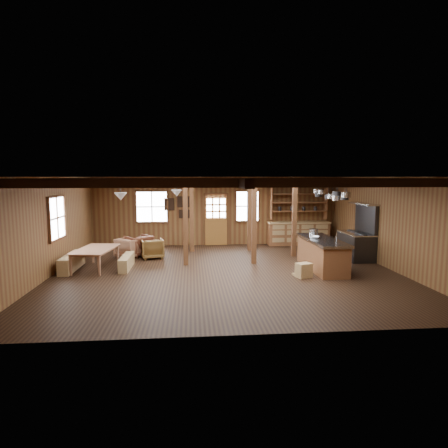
{
  "coord_description": "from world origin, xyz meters",
  "views": [
    {
      "loc": [
        -1.01,
        -10.81,
        2.8
      ],
      "look_at": [
        -0.03,
        0.39,
        1.38
      ],
      "focal_mm": 30.0,
      "sensor_mm": 36.0,
      "label": 1
    }
  ],
  "objects": [
    {
      "name": "bench_aisle",
      "position": [
        -3.01,
        0.68,
        0.2
      ],
      "size": [
        0.27,
        1.44,
        0.4
      ],
      "primitive_type": "cube",
      "color": "#9A7946",
      "rests_on": "floor"
    },
    {
      "name": "bench_wall",
      "position": [
        -4.65,
        0.68,
        0.23
      ],
      "size": [
        0.32,
        1.7,
        0.47
      ],
      "primitive_type": "cube",
      "color": "#9A7946",
      "rests_on": "floor"
    },
    {
      "name": "window_left",
      "position": [
        -4.96,
        0.5,
        1.6
      ],
      "size": [
        0.14,
        1.24,
        1.32
      ],
      "color": "white",
      "rests_on": "wall_back"
    },
    {
      "name": "armchair_c",
      "position": [
        -3.18,
        2.26,
        0.35
      ],
      "size": [
        1.03,
        1.03,
        0.69
      ],
      "primitive_type": "imported",
      "rotation": [
        0.0,
        0.0,
        2.61
      ],
      "color": "#8F5E41",
      "rests_on": "floor"
    },
    {
      "name": "armchair_b",
      "position": [
        -2.37,
        2.08,
        0.34
      ],
      "size": [
        0.87,
        0.89,
        0.68
      ],
      "primitive_type": "imported",
      "rotation": [
        0.0,
        0.0,
        3.37
      ],
      "color": "brown",
      "rests_on": "floor"
    },
    {
      "name": "notice_boards",
      "position": [
        -1.5,
        4.46,
        1.64
      ],
      "size": [
        1.08,
        0.03,
        0.9
      ],
      "color": "silver",
      "rests_on": "wall_back"
    },
    {
      "name": "bowl",
      "position": [
        2.72,
        0.15,
        0.98
      ],
      "size": [
        0.38,
        0.38,
        0.07
      ],
      "primitive_type": "imported",
      "rotation": [
        0.0,
        0.0,
        -0.43
      ],
      "color": "silver",
      "rests_on": "kitchen_island"
    },
    {
      "name": "commercial_range",
      "position": [
        4.65,
        1.36,
        0.62
      ],
      "size": [
        0.8,
        1.56,
        1.92
      ],
      "color": "#2B2A2D",
      "rests_on": "floor"
    },
    {
      "name": "armchair_a",
      "position": [
        -2.89,
        2.55,
        0.37
      ],
      "size": [
        1.12,
        1.13,
        0.74
      ],
      "primitive_type": "imported",
      "rotation": [
        0.0,
        0.0,
        3.84
      ],
      "color": "brown",
      "rests_on": "floor"
    },
    {
      "name": "step_stool",
      "position": [
        2.11,
        -0.82,
        0.2
      ],
      "size": [
        0.54,
        0.46,
        0.4
      ],
      "primitive_type": "cube",
      "rotation": [
        0.0,
        0.0,
        0.34
      ],
      "color": "#9A7946",
      "rests_on": "floor"
    },
    {
      "name": "back_counter",
      "position": [
        3.4,
        4.2,
        0.6
      ],
      "size": [
        2.55,
        0.6,
        2.45
      ],
      "color": "brown",
      "rests_on": "floor"
    },
    {
      "name": "room",
      "position": [
        0.0,
        0.0,
        1.4
      ],
      "size": [
        10.04,
        9.04,
        2.84
      ],
      "color": "black",
      "rests_on": "ground"
    },
    {
      "name": "pot_rack",
      "position": [
        3.23,
        0.22,
        2.27
      ],
      "size": [
        0.4,
        3.0,
        0.46
      ],
      "color": "#2B2A2D",
      "rests_on": "ceiling"
    },
    {
      "name": "window_back_right",
      "position": [
        1.3,
        4.46,
        1.6
      ],
      "size": [
        1.02,
        0.06,
        1.32
      ],
      "color": "white",
      "rests_on": "wall_back"
    },
    {
      "name": "dining_table",
      "position": [
        -3.9,
        0.68,
        0.32
      ],
      "size": [
        1.23,
        1.92,
        0.63
      ],
      "primitive_type": "imported",
      "rotation": [
        0.0,
        0.0,
        1.44
      ],
      "color": "#9C6647",
      "rests_on": "floor"
    },
    {
      "name": "window_back_left",
      "position": [
        -2.6,
        4.46,
        1.6
      ],
      "size": [
        1.32,
        0.06,
        1.32
      ],
      "color": "white",
      "rests_on": "wall_back"
    },
    {
      "name": "kitchen_island",
      "position": [
        2.93,
        0.05,
        0.48
      ],
      "size": [
        0.9,
        2.51,
        1.2
      ],
      "rotation": [
        0.0,
        0.0,
        0.01
      ],
      "color": "brown",
      "rests_on": "floor"
    },
    {
      "name": "counter_pot",
      "position": [
        2.99,
        1.05,
        1.02
      ],
      "size": [
        0.28,
        0.28,
        0.17
      ],
      "primitive_type": "cylinder",
      "color": "#BBBEC2",
      "rests_on": "kitchen_island"
    },
    {
      "name": "pendant_lamps",
      "position": [
        -2.25,
        1.0,
        2.25
      ],
      "size": [
        1.86,
        2.36,
        0.66
      ],
      "color": "#2B2A2D",
      "rests_on": "ceiling"
    },
    {
      "name": "ceiling_joists",
      "position": [
        0.0,
        0.18,
        2.68
      ],
      "size": [
        9.8,
        8.82,
        0.18
      ],
      "color": "black",
      "rests_on": "ceiling"
    },
    {
      "name": "back_door",
      "position": [
        0.0,
        4.45,
        0.88
      ],
      "size": [
        1.02,
        0.08,
        2.15
      ],
      "color": "brown",
      "rests_on": "floor"
    },
    {
      "name": "timber_posts",
      "position": [
        0.52,
        2.08,
        1.4
      ],
      "size": [
        3.95,
        2.35,
        2.8
      ],
      "color": "#4E3016",
      "rests_on": "floor"
    }
  ]
}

